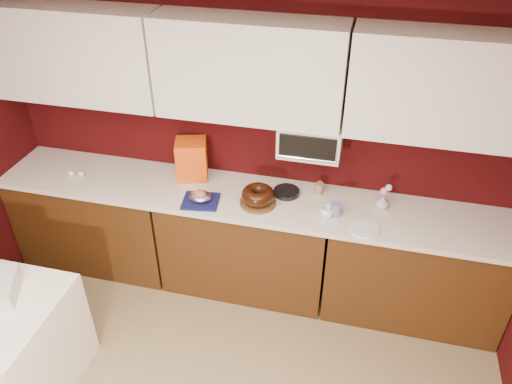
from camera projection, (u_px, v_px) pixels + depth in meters
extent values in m
cube|color=white|center=(58.00, 112.00, 1.36)|extent=(4.00, 4.50, 0.02)
cube|color=#350708|center=(255.00, 137.00, 3.87)|extent=(4.00, 0.02, 2.50)
cube|color=#43260D|center=(99.00, 219.00, 4.35)|extent=(1.31, 0.58, 0.86)
cube|color=#43260D|center=(246.00, 243.00, 4.09)|extent=(1.31, 0.58, 0.86)
cube|color=#43260D|center=(414.00, 270.00, 3.83)|extent=(1.31, 0.58, 0.86)
cube|color=silver|center=(246.00, 198.00, 3.83)|extent=(4.00, 0.62, 0.04)
cube|color=white|center=(74.00, 54.00, 3.66)|extent=(1.31, 0.33, 0.70)
cube|color=white|center=(249.00, 70.00, 3.40)|extent=(1.31, 0.33, 0.70)
cube|color=white|center=(454.00, 88.00, 3.14)|extent=(1.31, 0.33, 0.70)
cube|color=white|center=(311.00, 138.00, 3.60)|extent=(0.45, 0.30, 0.25)
cube|color=black|center=(307.00, 148.00, 3.47)|extent=(0.40, 0.02, 0.18)
cylinder|color=silver|center=(306.00, 159.00, 3.50)|extent=(0.42, 0.02, 0.02)
cylinder|color=brown|center=(258.00, 202.00, 3.73)|extent=(0.32, 0.32, 0.03)
torus|color=black|center=(258.00, 195.00, 3.69)|extent=(0.32, 0.32, 0.10)
cube|color=#14174B|center=(201.00, 201.00, 3.75)|extent=(0.30, 0.26, 0.02)
ellipsoid|color=silver|center=(200.00, 196.00, 3.72)|extent=(0.21, 0.20, 0.06)
ellipsoid|color=#AE704F|center=(200.00, 194.00, 3.71)|extent=(0.11, 0.10, 0.06)
cube|color=red|center=(192.00, 159.00, 3.96)|extent=(0.29, 0.28, 0.32)
cylinder|color=black|center=(286.00, 192.00, 3.83)|extent=(0.27, 0.27, 0.04)
imported|color=white|center=(327.00, 211.00, 3.58)|extent=(0.11, 0.11, 0.09)
cylinder|color=navy|center=(336.00, 209.00, 3.60)|extent=(0.10, 0.10, 0.10)
imported|color=silver|center=(382.00, 201.00, 3.66)|extent=(0.10, 0.10, 0.11)
sphere|color=pink|center=(384.00, 191.00, 3.61)|extent=(0.05, 0.05, 0.05)
sphere|color=#9CD5FA|center=(389.00, 188.00, 3.61)|extent=(0.05, 0.05, 0.05)
cylinder|color=white|center=(364.00, 229.00, 3.48)|extent=(0.24, 0.24, 0.01)
cylinder|color=olive|center=(320.00, 186.00, 3.85)|extent=(0.04, 0.04, 0.09)
cylinder|color=#9C6A47|center=(319.00, 188.00, 3.82)|extent=(0.08, 0.08, 0.09)
ellipsoid|color=white|center=(71.00, 173.00, 4.05)|extent=(0.07, 0.06, 0.04)
ellipsoid|color=silver|center=(81.00, 174.00, 4.04)|extent=(0.06, 0.05, 0.04)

